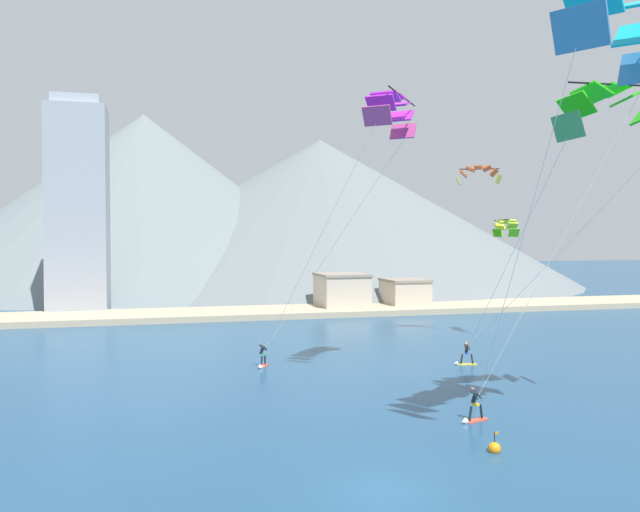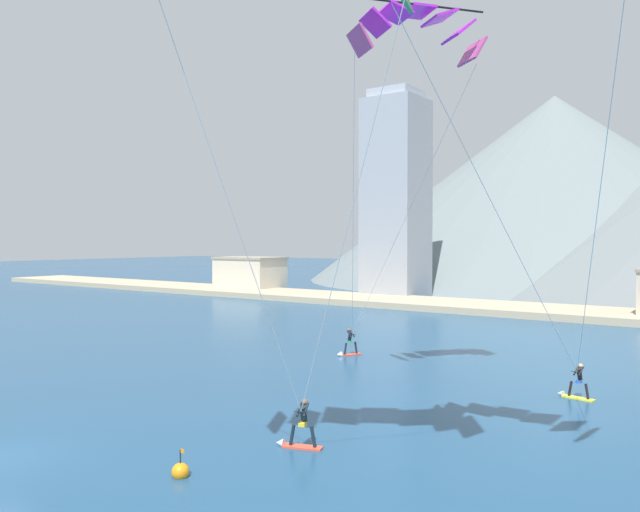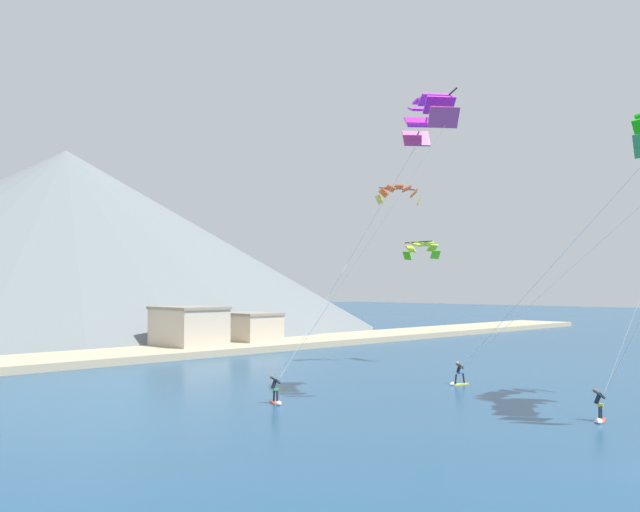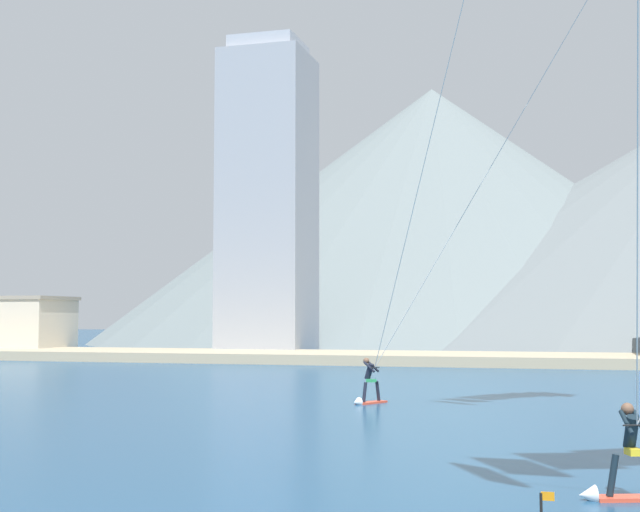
{
  "view_description": "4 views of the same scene",
  "coord_description": "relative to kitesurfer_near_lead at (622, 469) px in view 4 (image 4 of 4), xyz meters",
  "views": [
    {
      "loc": [
        -7.96,
        -21.73,
        9.48
      ],
      "look_at": [
        2.25,
        18.01,
        8.26
      ],
      "focal_mm": 35.0,
      "sensor_mm": 36.0,
      "label": 1
    },
    {
      "loc": [
        21.24,
        -10.48,
        7.46
      ],
      "look_at": [
        2.03,
        16.26,
        6.63
      ],
      "focal_mm": 35.0,
      "sensor_mm": 36.0,
      "label": 2
    },
    {
      "loc": [
        -29.32,
        -9.23,
        7.17
      ],
      "look_at": [
        -3.0,
        17.29,
        8.7
      ],
      "focal_mm": 40.0,
      "sensor_mm": 36.0,
      "label": 3
    },
    {
      "loc": [
        6.75,
        -10.0,
        3.29
      ],
      "look_at": [
        -1.59,
        19.5,
        5.39
      ],
      "focal_mm": 50.0,
      "sensor_mm": 36.0,
      "label": 4
    }
  ],
  "objects": [
    {
      "name": "mountain_peak_central_summit",
      "position": [
        -18.59,
        101.47,
        16.53
      ],
      "size": [
        90.12,
        90.12,
        34.17
      ],
      "color": "slate",
      "rests_on": "ground"
    },
    {
      "name": "kitesurfer_mid_center",
      "position": [
        -8.37,
        16.13,
        0.0
      ],
      "size": [
        1.14,
        1.73,
        1.8
      ],
      "color": "#E54C33",
      "rests_on": "ground"
    },
    {
      "name": "shoreline_strip",
      "position": [
        -7.58,
        46.28,
        -0.21
      ],
      "size": [
        180.0,
        10.0,
        0.7
      ],
      "primitive_type": "cube",
      "color": "tan",
      "rests_on": "ground"
    },
    {
      "name": "kitesurfer_near_lead",
      "position": [
        0.0,
        0.0,
        0.0
      ],
      "size": [
        1.78,
        0.94,
        1.79
      ],
      "color": "#E54C33",
      "rests_on": "ground"
    },
    {
      "name": "shore_building_quay_east",
      "position": [
        -47.53,
        50.01,
        1.98
      ],
      "size": [
        9.55,
        6.33,
        5.05
      ],
      "color": "beige",
      "rests_on": "ground"
    },
    {
      "name": "highrise_tower",
      "position": [
        -25.34,
        53.45,
        12.61
      ],
      "size": [
        7.0,
        7.0,
        26.75
      ],
      "color": "#999EA8",
      "rests_on": "ground"
    }
  ]
}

